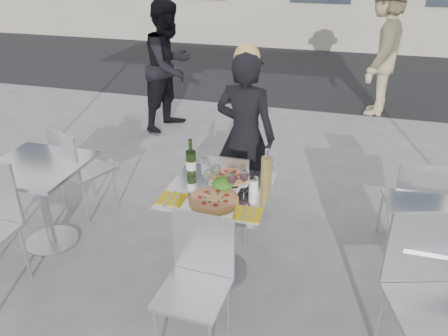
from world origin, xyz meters
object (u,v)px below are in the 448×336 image
(wineglass_white_b, at_px, (216,171))
(side_chair_rfar, at_px, (415,199))
(side_chair_lfar, at_px, (76,165))
(napkin_left, at_px, (172,199))
(side_table_left, at_px, (41,188))
(napkin_right, at_px, (248,214))
(salad_plate, at_px, (223,185))
(sugar_shaker, at_px, (254,185))
(woman_diner, at_px, (245,136))
(wineglass_red_a, at_px, (232,179))
(chair_far, at_px, (228,189))
(side_chair_rnear, at_px, (428,284))
(pedestrian_a, at_px, (169,66))
(chair_near, at_px, (198,273))
(pedestrian_b, at_px, (382,49))
(side_table_right, at_px, (441,249))
(wineglass_white_a, at_px, (209,176))
(pizza_near, at_px, (214,199))
(main_table, at_px, (218,215))
(carafe, at_px, (266,171))
(wineglass_red_b, at_px, (244,177))
(wine_bottle, at_px, (191,162))
(pizza_far, at_px, (229,178))

(wineglass_white_b, bearing_deg, side_chair_rfar, 22.90)
(side_chair_lfar, relative_size, napkin_left, 4.33)
(side_table_left, relative_size, napkin_right, 3.74)
(salad_plate, relative_size, sugar_shaker, 2.06)
(woman_diner, height_order, wineglass_red_a, woman_diner)
(chair_far, height_order, side_chair_rnear, side_chair_rnear)
(side_chair_lfar, bearing_deg, pedestrian_a, -67.90)
(chair_near, distance_m, pedestrian_b, 4.97)
(side_table_right, distance_m, wineglass_red_a, 1.43)
(salad_plate, xyz_separation_m, wineglass_white_a, (-0.10, -0.03, 0.07))
(side_table_right, relative_size, chair_far, 0.90)
(side_table_right, xyz_separation_m, side_chair_lfar, (-2.98, 0.48, -0.03))
(chair_near, distance_m, pedestrian_a, 3.79)
(side_table_left, bearing_deg, sugar_shaker, 1.62)
(pedestrian_b, height_order, pizza_near, pedestrian_b)
(chair_far, height_order, pedestrian_b, pedestrian_b)
(main_table, bearing_deg, side_chair_lfar, 162.07)
(napkin_left, bearing_deg, carafe, 31.41)
(wineglass_red_b, relative_size, napkin_left, 0.79)
(sugar_shaker, bearing_deg, side_chair_rfar, 28.71)
(side_chair_lfar, xyz_separation_m, pedestrian_b, (2.72, 3.70, 0.45))
(main_table, relative_size, pedestrian_a, 0.44)
(side_chair_rfar, distance_m, wineglass_white_a, 1.68)
(salad_plate, height_order, wineglass_white_a, wineglass_white_a)
(pedestrian_b, distance_m, sugar_shaker, 4.26)
(side_chair_rfar, xyz_separation_m, wineglass_white_a, (-1.48, -0.70, 0.35))
(side_chair_lfar, xyz_separation_m, napkin_right, (1.75, -0.73, 0.24))
(woman_diner, relative_size, wine_bottle, 5.19)
(side_table_left, bearing_deg, side_chair_rnear, -8.45)
(pedestrian_a, bearing_deg, chair_far, -131.67)
(side_chair_rfar, xyz_separation_m, carafe, (-1.10, -0.53, 0.36))
(carafe, relative_size, napkin_left, 1.45)
(chair_far, bearing_deg, napkin_right, 112.25)
(pizza_far, distance_m, napkin_left, 0.48)
(woman_diner, xyz_separation_m, carafe, (0.34, -0.82, 0.10))
(woman_diner, bearing_deg, side_chair_rfar, 177.41)
(pedestrian_b, height_order, wineglass_white_b, pedestrian_b)
(chair_far, height_order, chair_near, chair_near)
(sugar_shaker, bearing_deg, pedestrian_b, 76.55)
(napkin_right, bearing_deg, side_chair_rnear, -13.34)
(pizza_near, bearing_deg, wine_bottle, 131.49)
(side_chair_lfar, height_order, side_chair_rfar, side_chair_lfar)
(wineglass_white_a, relative_size, wineglass_red_a, 1.00)
(chair_far, height_order, woman_diner, woman_diner)
(side_chair_rnear, xyz_separation_m, pizza_far, (-1.32, 0.60, 0.18))
(side_table_right, height_order, wineglass_white_b, wineglass_white_b)
(woman_diner, bearing_deg, pizza_far, 103.51)
(chair_far, xyz_separation_m, salad_plate, (0.09, -0.44, 0.29))
(carafe, bearing_deg, pizza_far, 177.11)
(chair_near, bearing_deg, wineglass_red_a, 88.10)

